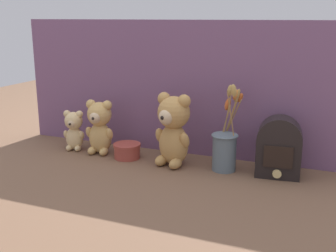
% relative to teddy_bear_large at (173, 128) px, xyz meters
% --- Properties ---
extents(ground_plane, '(4.00, 4.00, 0.00)m').
position_rel_teddy_bear_large_xyz_m(ground_plane, '(-0.03, -0.00, -0.15)').
color(ground_plane, brown).
extents(backdrop_wall, '(1.50, 0.02, 0.56)m').
position_rel_teddy_bear_large_xyz_m(backdrop_wall, '(-0.03, 0.16, 0.13)').
color(backdrop_wall, '#704C70').
rests_on(backdrop_wall, ground).
extents(teddy_bear_large, '(0.16, 0.14, 0.29)m').
position_rel_teddy_bear_large_xyz_m(teddy_bear_large, '(0.00, 0.00, 0.00)').
color(teddy_bear_large, tan).
rests_on(teddy_bear_large, ground).
extents(teddy_bear_medium, '(0.13, 0.12, 0.23)m').
position_rel_teddy_bear_large_xyz_m(teddy_bear_medium, '(-0.35, 0.02, -0.03)').
color(teddy_bear_medium, tan).
rests_on(teddy_bear_medium, ground).
extents(teddy_bear_small, '(0.10, 0.09, 0.18)m').
position_rel_teddy_bear_large_xyz_m(teddy_bear_small, '(-0.48, 0.02, -0.06)').
color(teddy_bear_small, '#DBBC84').
rests_on(teddy_bear_small, ground).
extents(flower_vase, '(0.11, 0.14, 0.34)m').
position_rel_teddy_bear_large_xyz_m(flower_vase, '(0.20, 0.02, -0.06)').
color(flower_vase, slate).
rests_on(flower_vase, ground).
extents(vintage_radio, '(0.17, 0.12, 0.22)m').
position_rel_teddy_bear_large_xyz_m(vintage_radio, '(0.40, 0.04, -0.04)').
color(vintage_radio, black).
rests_on(vintage_radio, ground).
extents(decorative_tin_tall, '(0.11, 0.11, 0.06)m').
position_rel_teddy_bear_large_xyz_m(decorative_tin_tall, '(-0.21, 0.01, -0.12)').
color(decorative_tin_tall, '#993D33').
rests_on(decorative_tin_tall, ground).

